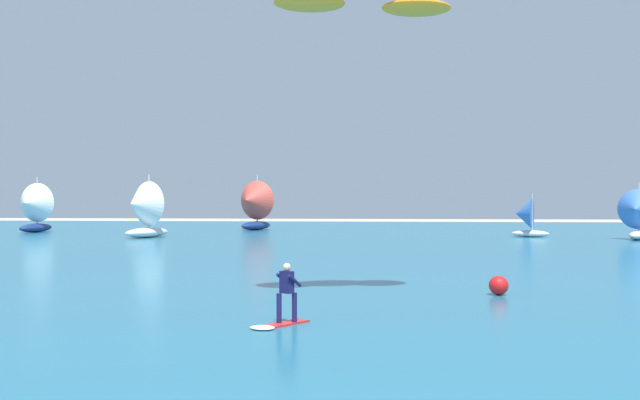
# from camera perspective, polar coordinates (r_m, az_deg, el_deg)

# --- Properties ---
(ocean) EXTENTS (160.00, 90.00, 0.10)m
(ocean) POSITION_cam_1_polar(r_m,az_deg,el_deg) (54.81, 3.09, -3.39)
(ocean) COLOR #236B89
(ocean) RESTS_ON ground
(kitesurfer) EXTENTS (1.59, 1.92, 1.67)m
(kitesurfer) POSITION_cam_1_polar(r_m,az_deg,el_deg) (20.07, -2.97, -7.99)
(kitesurfer) COLOR red
(kitesurfer) RESTS_ON ocean
(sailboat_trailing) EXTENTS (3.64, 4.09, 4.57)m
(sailboat_trailing) POSITION_cam_1_polar(r_m,az_deg,el_deg) (63.20, 23.42, -0.98)
(sailboat_trailing) COLOR silver
(sailboat_trailing) RESTS_ON ocean
(sailboat_anchored_offshore) EXTENTS (4.52, 5.04, 5.68)m
(sailboat_anchored_offshore) POSITION_cam_1_polar(r_m,az_deg,el_deg) (74.84, -5.27, -0.36)
(sailboat_anchored_offshore) COLOR navy
(sailboat_anchored_offshore) RESTS_ON ocean
(sailboat_center_horizon) EXTENTS (3.30, 2.92, 3.70)m
(sailboat_center_horizon) POSITION_cam_1_polar(r_m,az_deg,el_deg) (64.73, 15.64, -1.28)
(sailboat_center_horizon) COLOR silver
(sailboat_center_horizon) RESTS_ON ocean
(sailboat_mid_left) EXTENTS (4.32, 4.77, 5.30)m
(sailboat_mid_left) POSITION_cam_1_polar(r_m,az_deg,el_deg) (62.67, -13.73, -0.66)
(sailboat_mid_left) COLOR silver
(sailboat_mid_left) RESTS_ON ocean
(sailboat_far_left) EXTENTS (4.06, 4.68, 5.31)m
(sailboat_far_left) POSITION_cam_1_polar(r_m,az_deg,el_deg) (74.99, -21.50, -0.51)
(sailboat_far_left) COLOR navy
(sailboat_far_left) RESTS_ON ocean
(marker_buoy) EXTENTS (0.69, 0.69, 0.69)m
(marker_buoy) POSITION_cam_1_polar(r_m,az_deg,el_deg) (26.79, 13.71, -6.46)
(marker_buoy) COLOR red
(marker_buoy) RESTS_ON ocean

